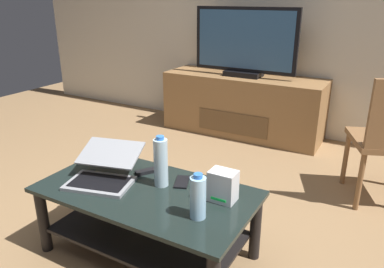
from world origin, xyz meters
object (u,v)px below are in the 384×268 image
(cell_phone, at_px, (182,182))
(laptop, at_px, (104,171))
(television, at_px, (245,44))
(water_bottle_near, at_px, (161,162))
(coffee_table, at_px, (147,210))
(media_cabinet, at_px, (242,105))
(router_box, at_px, (223,186))
(soundbar_remote, at_px, (205,182))
(water_bottle_far, at_px, (198,197))
(tv_remote, at_px, (149,171))

(cell_phone, bearing_deg, laptop, -177.34)
(television, distance_m, water_bottle_near, 2.04)
(cell_phone, bearing_deg, television, 80.43)
(water_bottle_near, bearing_deg, coffee_table, -116.00)
(media_cabinet, relative_size, laptop, 3.60)
(media_cabinet, distance_m, laptop, 2.10)
(router_box, relative_size, soundbar_remote, 0.99)
(router_box, bearing_deg, television, 109.52)
(router_box, xyz_separation_m, water_bottle_far, (-0.03, -0.19, 0.02))
(media_cabinet, xyz_separation_m, television, (0.00, -0.02, 0.62))
(coffee_table, height_order, water_bottle_near, water_bottle_near)
(coffee_table, xyz_separation_m, water_bottle_far, (0.36, -0.09, 0.23))
(router_box, distance_m, tv_remote, 0.51)
(laptop, height_order, tv_remote, laptop)
(router_box, bearing_deg, tv_remote, 171.85)
(water_bottle_far, distance_m, cell_phone, 0.36)
(laptop, distance_m, water_bottle_near, 0.33)
(router_box, height_order, soundbar_remote, router_box)
(television, bearing_deg, coffee_table, -81.79)
(television, distance_m, router_box, 2.12)
(coffee_table, distance_m, water_bottle_far, 0.44)
(laptop, xyz_separation_m, soundbar_remote, (0.51, 0.23, -0.05))
(laptop, distance_m, soundbar_remote, 0.56)
(laptop, relative_size, water_bottle_near, 1.59)
(laptop, bearing_deg, water_bottle_near, 19.08)
(media_cabinet, relative_size, router_box, 10.18)
(tv_remote, bearing_deg, media_cabinet, 128.29)
(laptop, xyz_separation_m, tv_remote, (0.16, 0.20, -0.05))
(television, bearing_deg, cell_phone, -77.45)
(water_bottle_near, distance_m, tv_remote, 0.21)
(soundbar_remote, bearing_deg, television, 116.94)
(laptop, xyz_separation_m, water_bottle_near, (0.31, 0.11, 0.08))
(media_cabinet, xyz_separation_m, router_box, (0.69, -1.97, 0.18))
(coffee_table, bearing_deg, tv_remote, 121.12)
(media_cabinet, xyz_separation_m, laptop, (0.03, -2.10, 0.15))
(router_box, xyz_separation_m, tv_remote, (-0.50, 0.07, -0.07))
(media_cabinet, bearing_deg, soundbar_remote, -73.92)
(router_box, height_order, water_bottle_near, water_bottle_near)
(water_bottle_far, bearing_deg, media_cabinet, 106.87)
(cell_phone, relative_size, tv_remote, 0.88)
(coffee_table, distance_m, water_bottle_near, 0.28)
(coffee_table, relative_size, water_bottle_near, 4.07)
(media_cabinet, bearing_deg, television, -90.00)
(media_cabinet, height_order, water_bottle_near, water_bottle_near)
(television, xyz_separation_m, water_bottle_near, (0.34, -1.97, -0.39))
(tv_remote, distance_m, soundbar_remote, 0.35)
(media_cabinet, bearing_deg, laptop, -89.13)
(television, height_order, laptop, television)
(media_cabinet, bearing_deg, tv_remote, -84.26)
(cell_phone, height_order, tv_remote, tv_remote)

